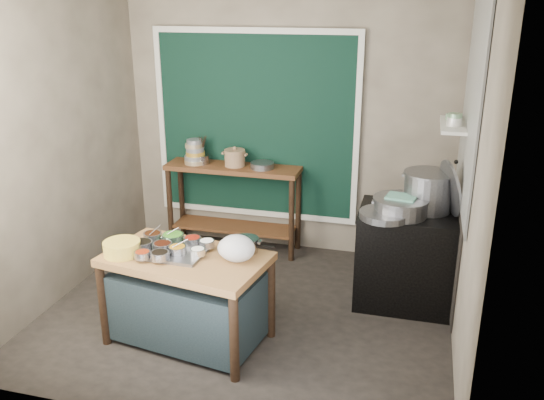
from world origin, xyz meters
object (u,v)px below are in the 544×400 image
(condiment_tray, at_px, (170,251))
(yellow_basin, at_px, (122,248))
(prep_table, at_px, (188,299))
(stock_pot, at_px, (428,191))
(stove_block, at_px, (409,259))
(steamer, at_px, (401,207))
(saucepan, at_px, (246,245))
(back_counter, at_px, (234,207))
(utensil_cup, at_px, (203,159))
(ceramic_crock, at_px, (235,159))

(condiment_tray, relative_size, yellow_basin, 1.97)
(prep_table, distance_m, stock_pot, 2.24)
(stove_block, bearing_deg, yellow_basin, -150.90)
(stock_pot, distance_m, steamer, 0.30)
(saucepan, bearing_deg, yellow_basin, -158.71)
(stove_block, xyz_separation_m, yellow_basin, (-2.16, -1.20, 0.38))
(back_counter, height_order, condiment_tray, back_counter)
(stock_pot, bearing_deg, saucepan, -144.60)
(saucepan, bearing_deg, utensil_cup, 124.33)
(utensil_cup, xyz_separation_m, steamer, (2.14, -0.85, -0.04))
(condiment_tray, bearing_deg, ceramic_crock, 91.85)
(ceramic_crock, xyz_separation_m, stock_pot, (1.99, -0.66, 0.03))
(prep_table, bearing_deg, ceramic_crock, 105.50)
(stove_block, height_order, yellow_basin, yellow_basin)
(prep_table, xyz_separation_m, ceramic_crock, (-0.20, 1.83, 0.65))
(utensil_cup, height_order, steamer, utensil_cup)
(condiment_tray, height_order, stock_pot, stock_pot)
(prep_table, height_order, ceramic_crock, ceramic_crock)
(yellow_basin, xyz_separation_m, stock_pot, (2.28, 1.27, 0.25))
(stove_block, relative_size, stock_pot, 2.03)
(yellow_basin, height_order, steamer, steamer)
(saucepan, relative_size, steamer, 0.43)
(stove_block, height_order, stock_pot, stock_pot)
(back_counter, relative_size, utensil_cup, 9.28)
(saucepan, height_order, steamer, steamer)
(yellow_basin, bearing_deg, prep_table, 11.55)
(saucepan, xyz_separation_m, utensil_cup, (-1.00, 1.63, 0.19))
(yellow_basin, relative_size, steamer, 0.59)
(back_counter, distance_m, stove_block, 2.04)
(saucepan, height_order, stock_pot, stock_pot)
(saucepan, relative_size, stock_pot, 0.47)
(yellow_basin, relative_size, ceramic_crock, 1.23)
(condiment_tray, distance_m, stock_pot, 2.26)
(stove_block, bearing_deg, steamer, -130.42)
(prep_table, xyz_separation_m, back_counter, (-0.22, 1.83, 0.10))
(yellow_basin, distance_m, steamer, 2.33)
(stove_block, xyz_separation_m, stock_pot, (0.11, 0.07, 0.63))
(condiment_tray, bearing_deg, stove_block, 30.56)
(stove_block, xyz_separation_m, saucepan, (-1.25, -0.90, 0.38))
(prep_table, height_order, condiment_tray, condiment_tray)
(stove_block, bearing_deg, condiment_tray, -149.44)
(prep_table, height_order, stove_block, stove_block)
(condiment_tray, bearing_deg, steamer, 29.06)
(condiment_tray, distance_m, yellow_basin, 0.37)
(stove_block, bearing_deg, saucepan, -144.22)
(saucepan, bearing_deg, condiment_tray, -160.08)
(condiment_tray, xyz_separation_m, ceramic_crock, (-0.06, 1.80, 0.27))
(back_counter, distance_m, stock_pot, 2.20)
(ceramic_crock, bearing_deg, stock_pot, -18.44)
(ceramic_crock, bearing_deg, saucepan, -68.84)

